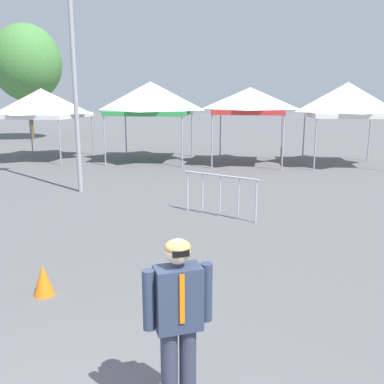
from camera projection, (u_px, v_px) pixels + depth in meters
name	position (u px, v px, depth m)	size (l,w,h in m)	color
canopy_tent_behind_left	(42.00, 103.00, 20.29)	(3.82, 3.82, 3.28)	#9E9EA3
canopy_tent_center	(151.00, 98.00, 19.69)	(3.53, 3.53, 3.57)	#9E9EA3
canopy_tent_far_right	(250.00, 101.00, 18.66)	(3.17, 3.17, 3.30)	#9E9EA3
canopy_tent_left_of_center	(347.00, 100.00, 18.35)	(3.19, 3.19, 3.51)	#9E9EA3
person_foreground	(178.00, 317.00, 3.98)	(0.60, 0.39, 1.78)	#33384C
light_pole_near_lift	(71.00, 15.00, 12.68)	(0.36, 0.36, 9.38)	#9E9EA3
tree_behind_tents_right	(27.00, 63.00, 28.78)	(4.54, 4.54, 7.53)	brown
crowd_barrier_near_person	(220.00, 187.00, 10.86)	(1.88, 1.02, 1.08)	#B7BABF
traffic_cone_lot_center	(43.00, 280.00, 6.67)	(0.32, 0.32, 0.49)	orange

